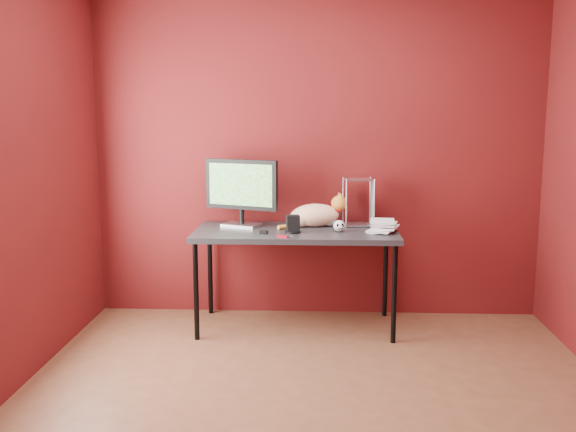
{
  "coord_description": "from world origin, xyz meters",
  "views": [
    {
      "loc": [
        0.01,
        -3.29,
        1.64
      ],
      "look_at": [
        -0.2,
        1.15,
        0.89
      ],
      "focal_mm": 40.0,
      "sensor_mm": 36.0,
      "label": 1
    }
  ],
  "objects_px": {
    "speaker": "(293,225)",
    "skull_mug": "(339,226)",
    "desk": "(296,237)",
    "monitor": "(241,189)",
    "cat": "(316,215)",
    "book_stack": "(373,167)"
  },
  "relations": [
    {
      "from": "desk",
      "to": "cat",
      "type": "xyz_separation_m",
      "value": [
        0.14,
        0.15,
        0.14
      ]
    },
    {
      "from": "skull_mug",
      "to": "book_stack",
      "type": "relative_size",
      "value": 0.09
    },
    {
      "from": "monitor",
      "to": "cat",
      "type": "height_order",
      "value": "monitor"
    },
    {
      "from": "book_stack",
      "to": "speaker",
      "type": "bearing_deg",
      "value": -168.88
    },
    {
      "from": "book_stack",
      "to": "desk",
      "type": "bearing_deg",
      "value": 179.95
    },
    {
      "from": "monitor",
      "to": "skull_mug",
      "type": "xyz_separation_m",
      "value": [
        0.74,
        -0.19,
        -0.24
      ]
    },
    {
      "from": "desk",
      "to": "skull_mug",
      "type": "relative_size",
      "value": 17.08
    },
    {
      "from": "monitor",
      "to": "skull_mug",
      "type": "height_order",
      "value": "monitor"
    },
    {
      "from": "monitor",
      "to": "speaker",
      "type": "distance_m",
      "value": 0.52
    },
    {
      "from": "speaker",
      "to": "skull_mug",
      "type": "bearing_deg",
      "value": 0.16
    },
    {
      "from": "speaker",
      "to": "book_stack",
      "type": "height_order",
      "value": "book_stack"
    },
    {
      "from": "cat",
      "to": "speaker",
      "type": "bearing_deg",
      "value": -132.29
    },
    {
      "from": "desk",
      "to": "book_stack",
      "type": "bearing_deg",
      "value": -0.05
    },
    {
      "from": "desk",
      "to": "book_stack",
      "type": "height_order",
      "value": "book_stack"
    },
    {
      "from": "cat",
      "to": "book_stack",
      "type": "relative_size",
      "value": 0.56
    },
    {
      "from": "speaker",
      "to": "book_stack",
      "type": "distance_m",
      "value": 0.72
    },
    {
      "from": "skull_mug",
      "to": "book_stack",
      "type": "bearing_deg",
      "value": 2.12
    },
    {
      "from": "desk",
      "to": "monitor",
      "type": "bearing_deg",
      "value": 162.14
    },
    {
      "from": "speaker",
      "to": "book_stack",
      "type": "relative_size",
      "value": 0.14
    },
    {
      "from": "desk",
      "to": "cat",
      "type": "distance_m",
      "value": 0.25
    },
    {
      "from": "speaker",
      "to": "book_stack",
      "type": "bearing_deg",
      "value": 0.92
    },
    {
      "from": "desk",
      "to": "monitor",
      "type": "distance_m",
      "value": 0.55
    }
  ]
}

